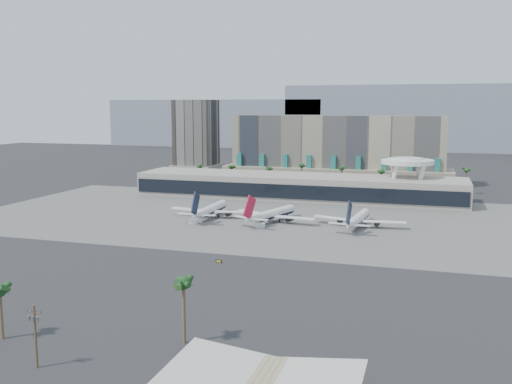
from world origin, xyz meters
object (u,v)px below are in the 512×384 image
(airliner_left, at_px, (211,210))
(service_vehicle_b, at_px, (260,226))
(utility_pole, at_px, (35,331))
(service_vehicle_a, at_px, (193,221))
(airliner_right, at_px, (358,219))
(airliner_centre, at_px, (273,214))
(taxiway_sign, at_px, (219,261))

(airliner_left, height_order, service_vehicle_b, airliner_left)
(utility_pole, bearing_deg, service_vehicle_a, 100.59)
(airliner_left, height_order, airliner_right, airliner_left)
(service_vehicle_b, bearing_deg, service_vehicle_a, 161.38)
(airliner_centre, relative_size, service_vehicle_a, 9.88)
(service_vehicle_a, distance_m, taxiway_sign, 60.37)
(taxiway_sign, bearing_deg, airliner_right, 69.36)
(utility_pole, xyz_separation_m, airliner_left, (-21.79, 142.76, -3.64))
(utility_pole, distance_m, service_vehicle_a, 130.70)
(service_vehicle_a, height_order, taxiway_sign, service_vehicle_a)
(utility_pole, height_order, taxiway_sign, utility_pole)
(airliner_right, bearing_deg, airliner_centre, -174.32)
(airliner_right, relative_size, taxiway_sign, 19.17)
(airliner_right, xyz_separation_m, taxiway_sign, (-34.55, -65.03, -2.91))
(airliner_left, xyz_separation_m, airliner_right, (63.16, -1.31, -0.15))
(airliner_centre, height_order, service_vehicle_b, airliner_centre)
(airliner_left, xyz_separation_m, service_vehicle_b, (26.43, -14.57, -2.51))
(airliner_centre, height_order, airliner_right, airliner_centre)
(airliner_centre, xyz_separation_m, airliner_right, (35.19, 0.13, -0.06))
(airliner_left, relative_size, airliner_centre, 1.06)
(service_vehicle_a, bearing_deg, service_vehicle_b, -21.11)
(utility_pole, relative_size, airliner_right, 0.31)
(service_vehicle_a, distance_m, service_vehicle_b, 28.64)
(airliner_centre, distance_m, airliner_right, 35.19)
(airliner_right, bearing_deg, service_vehicle_a, -163.19)
(service_vehicle_b, bearing_deg, taxiway_sign, -105.94)
(airliner_right, bearing_deg, airliner_left, -175.73)
(service_vehicle_a, xyz_separation_m, taxiway_sign, (30.82, -51.90, -0.49))
(airliner_left, distance_m, airliner_centre, 28.01)
(utility_pole, bearing_deg, airliner_left, 98.68)
(airliner_right, height_order, service_vehicle_b, airliner_right)
(airliner_right, distance_m, taxiway_sign, 73.69)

